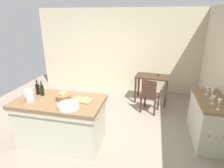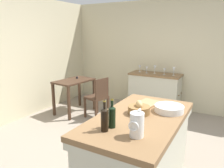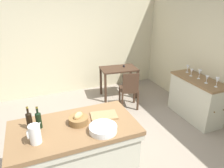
% 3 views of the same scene
% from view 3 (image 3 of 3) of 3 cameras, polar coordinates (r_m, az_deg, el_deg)
% --- Properties ---
extents(ground_plane, '(6.76, 6.76, 0.00)m').
position_cam_3_polar(ground_plane, '(3.83, -3.73, -17.00)').
color(ground_plane, gray).
extents(wall_back, '(5.32, 0.12, 2.60)m').
position_cam_3_polar(wall_back, '(5.60, -12.71, 10.47)').
color(wall_back, beige).
rests_on(wall_back, ground).
extents(wall_right, '(0.12, 5.20, 2.60)m').
position_cam_3_polar(wall_right, '(4.62, 28.22, 5.67)').
color(wall_right, beige).
rests_on(wall_right, ground).
extents(island_table, '(1.62, 0.89, 0.91)m').
position_cam_3_polar(island_table, '(3.04, -9.75, -17.80)').
color(island_table, brown).
rests_on(island_table, ground).
extents(side_cabinet, '(0.52, 1.22, 0.89)m').
position_cam_3_polar(side_cabinet, '(4.79, 21.88, -3.64)').
color(side_cabinet, brown).
rests_on(side_cabinet, ground).
extents(writing_desk, '(0.95, 0.65, 0.83)m').
position_cam_3_polar(writing_desk, '(5.31, 1.86, 3.02)').
color(writing_desk, '#3D281C').
rests_on(writing_desk, ground).
extents(wooden_chair, '(0.49, 0.49, 0.90)m').
position_cam_3_polar(wooden_chair, '(4.79, 4.75, -1.34)').
color(wooden_chair, '#3D281C').
rests_on(wooden_chair, ground).
extents(pitcher, '(0.17, 0.13, 0.27)m').
position_cam_3_polar(pitcher, '(2.56, -20.29, -12.65)').
color(pitcher, white).
rests_on(pitcher, island_table).
extents(wash_bowl, '(0.35, 0.35, 0.08)m').
position_cam_3_polar(wash_bowl, '(2.63, -2.45, -12.09)').
color(wash_bowl, white).
rests_on(wash_bowl, island_table).
extents(bread_basket, '(0.26, 0.26, 0.16)m').
position_cam_3_polar(bread_basket, '(2.80, -9.13, -9.55)').
color(bread_basket, brown).
rests_on(bread_basket, island_table).
extents(cutting_board, '(0.40, 0.30, 0.02)m').
position_cam_3_polar(cutting_board, '(2.93, -2.23, -8.59)').
color(cutting_board, '#99754C').
rests_on(cutting_board, island_table).
extents(wine_bottle_dark, '(0.07, 0.07, 0.30)m').
position_cam_3_polar(wine_bottle_dark, '(2.80, -19.38, -9.10)').
color(wine_bottle_dark, black).
rests_on(wine_bottle_dark, island_table).
extents(wine_bottle_amber, '(0.07, 0.07, 0.31)m').
position_cam_3_polar(wine_bottle_amber, '(2.82, -21.62, -9.12)').
color(wine_bottle_amber, black).
rests_on(wine_bottle_amber, island_table).
extents(wine_glass_far_left, '(0.07, 0.07, 0.19)m').
position_cam_3_polar(wine_glass_far_left, '(4.30, 26.75, 0.87)').
color(wine_glass_far_left, white).
rests_on(wine_glass_far_left, side_cabinet).
extents(wine_glass_left, '(0.07, 0.07, 0.15)m').
position_cam_3_polar(wine_glass_left, '(4.42, 24.46, 1.46)').
color(wine_glass_left, white).
rests_on(wine_glass_left, side_cabinet).
extents(wine_glass_middle, '(0.07, 0.07, 0.19)m').
position_cam_3_polar(wine_glass_middle, '(4.59, 22.76, 2.88)').
color(wine_glass_middle, white).
rests_on(wine_glass_middle, side_cabinet).
extents(wine_glass_right, '(0.07, 0.07, 0.15)m').
position_cam_3_polar(wine_glass_right, '(4.69, 20.86, 3.26)').
color(wine_glass_right, white).
rests_on(wine_glass_right, side_cabinet).
extents(wine_glass_far_right, '(0.07, 0.07, 0.16)m').
position_cam_3_polar(wine_glass_far_right, '(4.89, 19.93, 4.26)').
color(wine_glass_far_right, white).
rests_on(wine_glass_far_right, side_cabinet).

